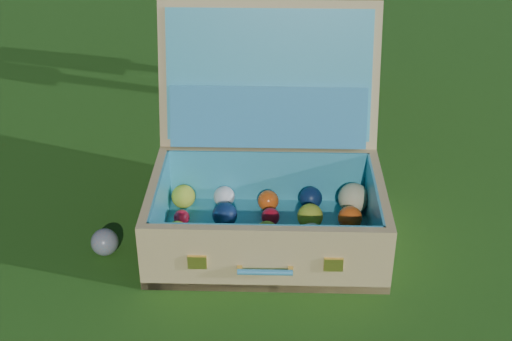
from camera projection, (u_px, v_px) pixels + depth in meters
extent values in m
plane|color=#215114|center=(322.00, 222.00, 2.03)|extent=(60.00, 60.00, 0.00)
sphere|color=teal|center=(105.00, 242.00, 1.88)|extent=(0.07, 0.07, 0.07)
cube|color=tan|center=(266.00, 240.00, 1.94)|extent=(0.72, 0.61, 0.02)
cube|color=tan|center=(265.00, 260.00, 1.73)|extent=(0.58, 0.25, 0.18)
cube|color=tan|center=(268.00, 178.00, 2.06)|extent=(0.58, 0.25, 0.18)
cube|color=tan|center=(156.00, 213.00, 1.90)|extent=(0.16, 0.35, 0.18)
cube|color=tan|center=(378.00, 217.00, 1.89)|extent=(0.16, 0.35, 0.18)
cube|color=teal|center=(266.00, 236.00, 1.93)|extent=(0.67, 0.55, 0.01)
cube|color=teal|center=(265.00, 252.00, 1.73)|extent=(0.53, 0.22, 0.16)
cube|color=teal|center=(268.00, 177.00, 2.04)|extent=(0.53, 0.22, 0.16)
cube|color=teal|center=(161.00, 210.00, 1.90)|extent=(0.14, 0.34, 0.16)
cube|color=teal|center=(373.00, 213.00, 1.88)|extent=(0.14, 0.34, 0.16)
cube|color=tan|center=(269.00, 75.00, 2.00)|extent=(0.63, 0.37, 0.40)
cube|color=teal|center=(269.00, 76.00, 1.98)|extent=(0.57, 0.32, 0.35)
cube|color=teal|center=(268.00, 117.00, 1.99)|extent=(0.54, 0.27, 0.17)
cube|color=#F2C659|center=(197.00, 262.00, 1.72)|extent=(0.05, 0.02, 0.04)
cube|color=#F2C659|center=(334.00, 265.00, 1.71)|extent=(0.05, 0.02, 0.04)
cylinder|color=teal|center=(265.00, 272.00, 1.71)|extent=(0.13, 0.06, 0.01)
cube|color=#F2C659|center=(240.00, 270.00, 1.72)|extent=(0.02, 0.02, 0.01)
cube|color=#F2C659|center=(291.00, 271.00, 1.71)|extent=(0.02, 0.02, 0.01)
sphere|color=silver|center=(174.00, 250.00, 1.80)|extent=(0.08, 0.08, 0.08)
sphere|color=orange|center=(216.00, 253.00, 1.79)|extent=(0.07, 0.07, 0.07)
sphere|color=gold|center=(270.00, 254.00, 1.79)|extent=(0.07, 0.07, 0.07)
sphere|color=silver|center=(312.00, 250.00, 1.79)|extent=(0.10, 0.10, 0.10)
sphere|color=orange|center=(356.00, 254.00, 1.79)|extent=(0.07, 0.07, 0.07)
sphere|color=gold|center=(177.00, 233.00, 1.88)|extent=(0.06, 0.06, 0.06)
sphere|color=gold|center=(226.00, 236.00, 1.87)|extent=(0.06, 0.06, 0.06)
sphere|color=gold|center=(267.00, 232.00, 1.88)|extent=(0.06, 0.06, 0.06)
sphere|color=beige|center=(311.00, 236.00, 1.86)|extent=(0.07, 0.07, 0.07)
sphere|color=#FF5B15|center=(356.00, 240.00, 1.86)|extent=(0.05, 0.05, 0.05)
sphere|color=red|center=(182.00, 218.00, 1.96)|extent=(0.04, 0.04, 0.04)
sphere|color=#0E2147|center=(225.00, 215.00, 1.95)|extent=(0.07, 0.07, 0.07)
sphere|color=red|center=(270.00, 217.00, 1.96)|extent=(0.05, 0.05, 0.05)
sphere|color=gold|center=(310.00, 216.00, 1.94)|extent=(0.07, 0.07, 0.07)
sphere|color=#FF5B15|center=(350.00, 218.00, 1.94)|extent=(0.07, 0.07, 0.07)
sphere|color=gold|center=(183.00, 196.00, 2.03)|extent=(0.07, 0.07, 0.07)
sphere|color=silver|center=(224.00, 197.00, 2.04)|extent=(0.06, 0.06, 0.06)
sphere|color=#FF5B15|center=(268.00, 201.00, 2.02)|extent=(0.06, 0.06, 0.06)
sphere|color=#0E2147|center=(311.00, 198.00, 2.03)|extent=(0.07, 0.07, 0.07)
sphere|color=beige|center=(353.00, 198.00, 2.01)|extent=(0.09, 0.09, 0.09)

